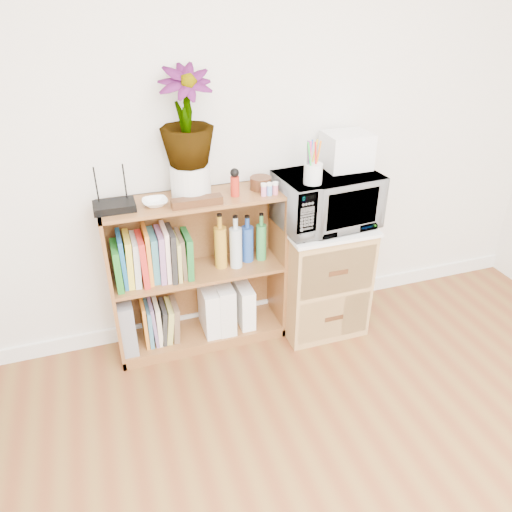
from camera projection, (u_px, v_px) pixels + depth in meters
name	position (u px, v px, depth m)	size (l,w,h in m)	color
skirting_board	(249.00, 309.00, 3.32)	(4.00, 0.02, 0.10)	white
bookshelf	(198.00, 274.00, 2.90)	(1.00, 0.30, 0.95)	brown
wicker_unit	(320.00, 277.00, 3.10)	(0.50, 0.45, 0.70)	#9E7542
microwave	(327.00, 200.00, 2.83)	(0.55, 0.37, 0.31)	silver
pen_cup	(313.00, 173.00, 2.62)	(0.10, 0.10, 0.11)	silver
small_appliance	(347.00, 150.00, 2.81)	(0.25, 0.21, 0.20)	white
router	(114.00, 206.00, 2.52)	(0.21, 0.14, 0.04)	black
white_bowl	(155.00, 202.00, 2.57)	(0.13, 0.13, 0.03)	white
plant_pot	(191.00, 181.00, 2.63)	(0.21, 0.21, 0.18)	silver
potted_plant	(186.00, 117.00, 2.46)	(0.27, 0.27, 0.49)	#396829
trinket_box	(197.00, 202.00, 2.57)	(0.27, 0.07, 0.04)	#3B2010
kokeshi_doll	(235.00, 186.00, 2.66)	(0.05, 0.05, 0.11)	#B12415
wooden_bowl	(261.00, 183.00, 2.76)	(0.12, 0.12, 0.07)	#3C2410
paint_jars	(269.00, 190.00, 2.68)	(0.12, 0.04, 0.06)	pink
file_box	(125.00, 322.00, 2.89)	(0.10, 0.26, 0.33)	gray
magazine_holder_left	(209.00, 309.00, 3.03)	(0.09, 0.24, 0.30)	white
magazine_holder_mid	(223.00, 305.00, 3.05)	(0.10, 0.25, 0.31)	silver
magazine_holder_right	(244.00, 304.00, 3.10)	(0.09, 0.22, 0.27)	white
cookbooks	(152.00, 257.00, 2.75)	(0.42, 0.20, 0.31)	#1E7021
liquor_bottles	(245.00, 240.00, 2.89)	(0.39, 0.07, 0.32)	#BC8723
lower_books	(160.00, 321.00, 2.97)	(0.21, 0.19, 0.28)	orange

